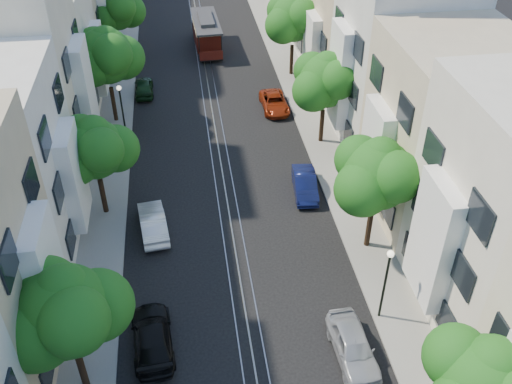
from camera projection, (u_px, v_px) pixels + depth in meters
name	position (u px, v px, depth m)	size (l,w,h in m)	color
ground	(210.00, 96.00, 45.70)	(200.00, 200.00, 0.00)	black
sidewalk_east	(298.00, 90.00, 46.47)	(2.50, 80.00, 0.12)	gray
sidewalk_west	(118.00, 102.00, 44.85)	(2.50, 80.00, 0.12)	gray
rail_left	(203.00, 97.00, 45.63)	(0.06, 80.00, 0.02)	gray
rail_slot	(210.00, 96.00, 45.69)	(0.06, 80.00, 0.02)	gray
rail_right	(217.00, 96.00, 45.75)	(0.06, 80.00, 0.02)	gray
lane_line	(210.00, 96.00, 45.70)	(0.08, 80.00, 0.01)	tan
townhouses_east	(361.00, 26.00, 43.86)	(7.75, 72.00, 12.00)	beige
townhouses_west	(43.00, 44.00, 41.25)	(7.75, 72.00, 11.76)	silver
tree_e_b	(378.00, 176.00, 28.59)	(4.93, 4.08, 6.68)	black
tree_e_c	(326.00, 82.00, 37.39)	(4.84, 3.99, 6.52)	black
tree_e_d	(294.00, 19.00, 45.95)	(5.01, 4.16, 6.85)	black
tree_w_a	(67.00, 313.00, 21.43)	(4.93, 4.08, 6.68)	black
tree_w_b	(95.00, 150.00, 31.14)	(4.72, 3.87, 6.27)	black
tree_w_c	(107.00, 57.00, 39.46)	(5.13, 4.28, 7.09)	black
tree_w_d	(116.00, 10.00, 48.46)	(4.84, 3.99, 6.52)	black
lamp_east	(387.00, 275.00, 25.67)	(0.32, 0.32, 4.16)	black
lamp_west	(122.00, 105.00, 38.53)	(0.32, 0.32, 4.16)	black
cable_car	(206.00, 32.00, 52.45)	(2.50, 7.26, 2.76)	black
parked_car_e_near	(353.00, 346.00, 25.16)	(1.62, 4.03, 1.37)	#9FA2AA
parked_car_e_mid	(305.00, 184.00, 35.01)	(1.33, 3.81, 1.25)	#0C1340
parked_car_e_far	(274.00, 103.00, 43.64)	(1.88, 4.07, 1.13)	maroon
parked_car_w_near	(152.00, 337.00, 25.63)	(1.79, 4.41, 1.28)	black
parked_car_w_mid	(153.00, 222.00, 32.02)	(1.40, 4.02, 1.32)	silver
parked_car_w_far	(144.00, 87.00, 45.67)	(1.46, 3.63, 1.24)	black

